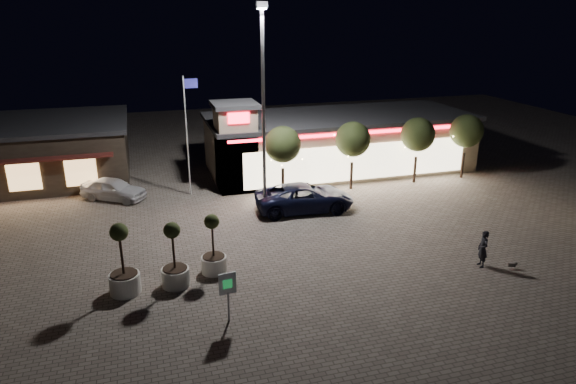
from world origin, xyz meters
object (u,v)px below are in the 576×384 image
object	(u,v)px
pedestrian	(483,249)
valet_sign	(228,288)
planter_left	(124,272)
planter_mid	(214,255)
pickup_truck	(305,197)
white_sedan	(113,189)

from	to	relation	value
pedestrian	valet_sign	size ratio (longest dim) A/B	0.86
planter_left	planter_mid	bearing A→B (deg)	10.75
valet_sign	pickup_truck	bearing A→B (deg)	57.70
pedestrian	planter_left	xyz separation A→B (m)	(-16.79, 2.38, 0.10)
white_sedan	planter_left	xyz separation A→B (m)	(0.75, -12.68, 0.29)
pickup_truck	valet_sign	bearing A→B (deg)	151.37
white_sedan	pedestrian	bearing A→B (deg)	-98.03
pickup_truck	planter_mid	bearing A→B (deg)	137.55
pedestrian	planter_left	size ratio (longest dim) A/B	0.56
pedestrian	planter_left	world-z (taller)	planter_left
pickup_truck	pedestrian	distance (m)	11.32
white_sedan	valet_sign	size ratio (longest dim) A/B	2.01
white_sedan	planter_mid	xyz separation A→B (m)	(4.84, -11.91, 0.18)
valet_sign	white_sedan	bearing A→B (deg)	106.47
pickup_truck	planter_left	distance (m)	13.00
white_sedan	planter_mid	size ratio (longest dim) A/B	1.45
pedestrian	planter_left	distance (m)	16.96
pedestrian	planter_mid	xyz separation A→B (m)	(-12.70, 3.15, -0.01)
planter_left	planter_mid	distance (m)	4.17
pedestrian	planter_mid	distance (m)	13.09
pickup_truck	white_sedan	xyz separation A→B (m)	(-11.55, 5.46, -0.12)
planter_left	pickup_truck	bearing A→B (deg)	33.79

